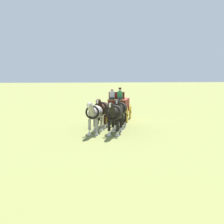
{
  "coord_description": "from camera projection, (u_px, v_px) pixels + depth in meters",
  "views": [
    {
      "loc": [
        27.68,
        -3.83,
        3.93
      ],
      "look_at": [
        4.32,
        -1.1,
        1.2
      ],
      "focal_mm": 54.17,
      "sensor_mm": 36.0,
      "label": 1
    }
  ],
  "objects": [
    {
      "name": "ground_plane",
      "position": [
        119.0,
        120.0,
        28.2
      ],
      "size": [
        220.0,
        220.0,
        0.0
      ],
      "primitive_type": "plane",
      "color": "olive"
    },
    {
      "name": "show_wagon",
      "position": [
        119.0,
        106.0,
        27.9
      ],
      "size": [
        5.82,
        2.59,
        2.79
      ],
      "color": "maroon",
      "rests_on": "ground"
    },
    {
      "name": "draft_horse_rear_near",
      "position": [
        120.0,
        109.0,
        24.23
      ],
      "size": [
        3.14,
        1.47,
        2.18
      ],
      "color": "black",
      "rests_on": "ground"
    },
    {
      "name": "draft_horse_rear_off",
      "position": [
        103.0,
        109.0,
        24.44
      ],
      "size": [
        3.08,
        1.47,
        2.18
      ],
      "color": "#331E14",
      "rests_on": "ground"
    },
    {
      "name": "draft_horse_lead_near",
      "position": [
        115.0,
        113.0,
        21.69
      ],
      "size": [
        3.15,
        1.55,
        2.2
      ],
      "color": "black",
      "rests_on": "ground"
    },
    {
      "name": "draft_horse_lead_off",
      "position": [
        95.0,
        113.0,
        21.89
      ],
      "size": [
        3.07,
        1.41,
        2.18
      ],
      "color": "#9E998E",
      "rests_on": "ground"
    }
  ]
}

